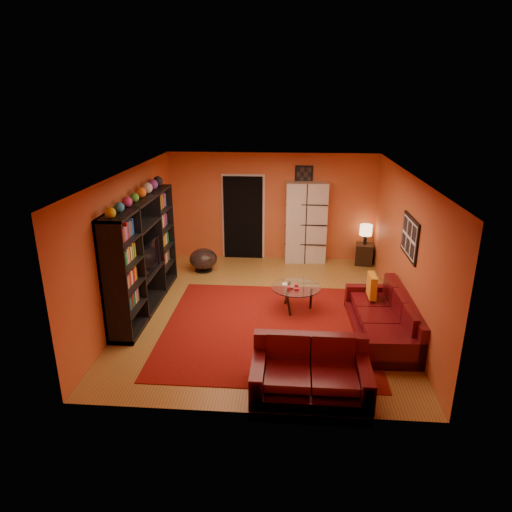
# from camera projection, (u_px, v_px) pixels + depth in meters

# --- Properties ---
(floor) EXTENTS (6.00, 6.00, 0.00)m
(floor) POSITION_uv_depth(u_px,v_px,m) (264.00, 310.00, 8.70)
(floor) COLOR olive
(floor) RESTS_ON ground
(ceiling) EXTENTS (6.00, 6.00, 0.00)m
(ceiling) POSITION_uv_depth(u_px,v_px,m) (265.00, 173.00, 7.83)
(ceiling) COLOR white
(ceiling) RESTS_ON wall_back
(wall_back) EXTENTS (6.00, 0.00, 6.00)m
(wall_back) POSITION_uv_depth(u_px,v_px,m) (272.00, 207.00, 11.08)
(wall_back) COLOR #C1552A
(wall_back) RESTS_ON floor
(wall_front) EXTENTS (6.00, 0.00, 6.00)m
(wall_front) POSITION_uv_depth(u_px,v_px,m) (250.00, 323.00, 5.45)
(wall_front) COLOR #C1552A
(wall_front) RESTS_ON floor
(wall_left) EXTENTS (0.00, 6.00, 6.00)m
(wall_left) POSITION_uv_depth(u_px,v_px,m) (130.00, 242.00, 8.45)
(wall_left) COLOR #C1552A
(wall_left) RESTS_ON floor
(wall_right) EXTENTS (0.00, 6.00, 6.00)m
(wall_right) POSITION_uv_depth(u_px,v_px,m) (405.00, 248.00, 8.08)
(wall_right) COLOR #C1552A
(wall_right) RESTS_ON floor
(rug) EXTENTS (3.60, 3.60, 0.01)m
(rug) POSITION_uv_depth(u_px,v_px,m) (267.00, 327.00, 8.03)
(rug) COLOR #5F0D0A
(rug) RESTS_ON floor
(doorway) EXTENTS (0.95, 0.10, 2.04)m
(doorway) POSITION_uv_depth(u_px,v_px,m) (243.00, 218.00, 11.19)
(doorway) COLOR black
(doorway) RESTS_ON floor
(wall_art_right) EXTENTS (0.03, 1.00, 0.70)m
(wall_art_right) POSITION_uv_depth(u_px,v_px,m) (410.00, 237.00, 7.70)
(wall_art_right) COLOR black
(wall_art_right) RESTS_ON wall_right
(wall_art_back) EXTENTS (0.42, 0.03, 0.52)m
(wall_art_back) POSITION_uv_depth(u_px,v_px,m) (304.00, 177.00, 10.76)
(wall_art_back) COLOR black
(wall_art_back) RESTS_ON wall_back
(entertainment_unit) EXTENTS (0.45, 3.00, 2.10)m
(entertainment_unit) POSITION_uv_depth(u_px,v_px,m) (143.00, 255.00, 8.51)
(entertainment_unit) COLOR black
(entertainment_unit) RESTS_ON floor
(tv) EXTENTS (1.02, 0.13, 0.59)m
(tv) POSITION_uv_depth(u_px,v_px,m) (145.00, 257.00, 8.50)
(tv) COLOR black
(tv) RESTS_ON entertainment_unit
(sofa) EXTENTS (1.01, 2.28, 0.85)m
(sofa) POSITION_uv_depth(u_px,v_px,m) (387.00, 319.00, 7.72)
(sofa) COLOR #43090E
(sofa) RESTS_ON rug
(loveseat) EXTENTS (1.61, 0.98, 0.85)m
(loveseat) POSITION_uv_depth(u_px,v_px,m) (310.00, 371.00, 6.28)
(loveseat) COLOR #43090E
(loveseat) RESTS_ON rug
(throw_pillow) EXTENTS (0.12, 0.42, 0.42)m
(throw_pillow) POSITION_uv_depth(u_px,v_px,m) (372.00, 286.00, 8.20)
(throw_pillow) COLOR orange
(throw_pillow) RESTS_ON sofa
(coffee_table) EXTENTS (0.93, 0.93, 0.47)m
(coffee_table) POSITION_uv_depth(u_px,v_px,m) (296.00, 289.00, 8.57)
(coffee_table) COLOR silver
(coffee_table) RESTS_ON floor
(storage_cabinet) EXTENTS (1.00, 0.50, 1.95)m
(storage_cabinet) POSITION_uv_depth(u_px,v_px,m) (306.00, 223.00, 10.95)
(storage_cabinet) COLOR beige
(storage_cabinet) RESTS_ON floor
(bowl_chair) EXTENTS (0.64, 0.64, 0.53)m
(bowl_chair) POSITION_uv_depth(u_px,v_px,m) (203.00, 259.00, 10.54)
(bowl_chair) COLOR black
(bowl_chair) RESTS_ON floor
(side_table) EXTENTS (0.46, 0.46, 0.50)m
(side_table) POSITION_uv_depth(u_px,v_px,m) (364.00, 254.00, 10.98)
(side_table) COLOR black
(side_table) RESTS_ON floor
(table_lamp) EXTENTS (0.29, 0.29, 0.48)m
(table_lamp) POSITION_uv_depth(u_px,v_px,m) (366.00, 231.00, 10.78)
(table_lamp) COLOR black
(table_lamp) RESTS_ON side_table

